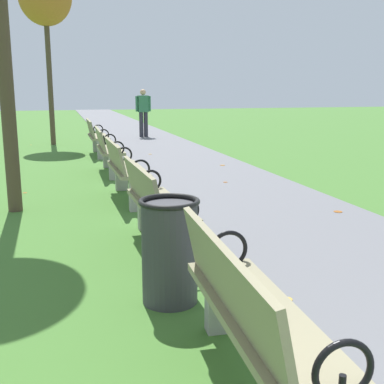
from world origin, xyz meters
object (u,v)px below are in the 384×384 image
park_bench_5 (108,149)px  trash_bin (170,251)px  park_bench_6 (96,136)px  park_bench_3 (155,204)px  pedestrian_walking (143,110)px  park_bench_2 (250,314)px  park_bench_4 (124,168)px

park_bench_5 → trash_bin: bearing=-91.4°
park_bench_5 → park_bench_6: same height
park_bench_3 → park_bench_6: (-0.00, 7.70, 0.00)m
park_bench_6 → pedestrian_walking: (1.94, 4.28, 0.44)m
park_bench_2 → pedestrian_walking: pedestrian_walking is taller
park_bench_6 → park_bench_4: bearing=-90.0°
park_bench_4 → park_bench_6: same height
park_bench_6 → park_bench_3: bearing=-90.0°
park_bench_4 → park_bench_5: bearing=90.0°
park_bench_4 → trash_bin: bearing=-92.2°
park_bench_5 → pedestrian_walking: pedestrian_walking is taller
park_bench_6 → trash_bin: 9.04m
park_bench_4 → park_bench_6: size_ratio=1.00×
park_bench_3 → pedestrian_walking: (1.94, 11.97, 0.44)m
park_bench_2 → park_bench_5: 7.54m
park_bench_2 → trash_bin: 1.33m
park_bench_2 → park_bench_4: (-0.00, 5.07, 0.00)m
park_bench_6 → trash_bin: bearing=-90.9°
park_bench_2 → park_bench_4: bearing=90.0°
park_bench_3 → trash_bin: (-0.15, -1.34, -0.06)m
park_bench_3 → trash_bin: park_bench_3 is taller
trash_bin → park_bench_2: bearing=-83.6°
park_bench_4 → pedestrian_walking: bearing=78.5°
park_bench_2 → trash_bin: park_bench_2 is taller
pedestrian_walking → trash_bin: size_ratio=1.93×
pedestrian_walking → park_bench_4: bearing=-101.5°
park_bench_3 → park_bench_4: same height
trash_bin → park_bench_4: bearing=87.8°
park_bench_2 → park_bench_6: size_ratio=1.01×
park_bench_3 → park_bench_5: size_ratio=1.00×
park_bench_4 → trash_bin: 3.76m
park_bench_4 → pedestrian_walking: (1.94, 9.56, 0.44)m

